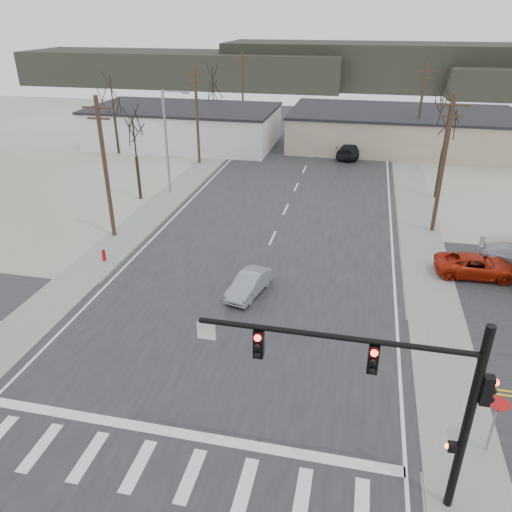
{
  "coord_description": "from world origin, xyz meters",
  "views": [
    {
      "loc": [
        5.96,
        -18.67,
        14.92
      ],
      "look_at": [
        0.58,
        5.76,
        2.6
      ],
      "focal_mm": 35.0,
      "sensor_mm": 36.0,
      "label": 1
    }
  ],
  "objects_px": {
    "traffic_signal_mast": "(407,388)",
    "car_parked_red": "(476,266)",
    "car_far_a": "(352,150)",
    "fire_hydrant": "(104,255)",
    "sedan_crossing": "(249,284)",
    "car_far_b": "(335,111)"
  },
  "relations": [
    {
      "from": "car_far_a",
      "to": "car_far_b",
      "type": "bearing_deg",
      "value": -66.18
    },
    {
      "from": "traffic_signal_mast",
      "to": "car_far_a",
      "type": "relative_size",
      "value": 1.56
    },
    {
      "from": "car_far_a",
      "to": "traffic_signal_mast",
      "type": "bearing_deg",
      "value": 109.65
    },
    {
      "from": "sedan_crossing",
      "to": "car_far_a",
      "type": "xyz_separation_m",
      "value": [
        4.43,
        32.08,
        0.19
      ]
    },
    {
      "from": "fire_hydrant",
      "to": "car_parked_red",
      "type": "xyz_separation_m",
      "value": [
        23.61,
        3.07,
        0.27
      ]
    },
    {
      "from": "fire_hydrant",
      "to": "car_parked_red",
      "type": "relative_size",
      "value": 0.18
    },
    {
      "from": "traffic_signal_mast",
      "to": "car_parked_red",
      "type": "distance_m",
      "value": 18.56
    },
    {
      "from": "sedan_crossing",
      "to": "traffic_signal_mast",
      "type": "bearing_deg",
      "value": -44.12
    },
    {
      "from": "traffic_signal_mast",
      "to": "sedan_crossing",
      "type": "distance_m",
      "value": 14.9
    },
    {
      "from": "car_far_a",
      "to": "fire_hydrant",
      "type": "bearing_deg",
      "value": 79.1
    },
    {
      "from": "car_far_b",
      "to": "car_parked_red",
      "type": "bearing_deg",
      "value": -80.59
    },
    {
      "from": "fire_hydrant",
      "to": "sedan_crossing",
      "type": "relative_size",
      "value": 0.23
    },
    {
      "from": "car_far_a",
      "to": "car_parked_red",
      "type": "height_order",
      "value": "car_far_a"
    },
    {
      "from": "fire_hydrant",
      "to": "sedan_crossing",
      "type": "bearing_deg",
      "value": -11.54
    },
    {
      "from": "fire_hydrant",
      "to": "car_far_a",
      "type": "distance_m",
      "value": 33.42
    },
    {
      "from": "car_far_b",
      "to": "car_parked_red",
      "type": "height_order",
      "value": "car_parked_red"
    },
    {
      "from": "car_far_a",
      "to": "car_parked_red",
      "type": "xyz_separation_m",
      "value": [
        8.83,
        -26.89,
        -0.15
      ]
    },
    {
      "from": "sedan_crossing",
      "to": "car_parked_red",
      "type": "height_order",
      "value": "car_parked_red"
    },
    {
      "from": "traffic_signal_mast",
      "to": "car_parked_red",
      "type": "xyz_separation_m",
      "value": [
        5.52,
        17.28,
        -3.95
      ]
    },
    {
      "from": "fire_hydrant",
      "to": "sedan_crossing",
      "type": "height_order",
      "value": "sedan_crossing"
    },
    {
      "from": "fire_hydrant",
      "to": "car_parked_red",
      "type": "height_order",
      "value": "car_parked_red"
    },
    {
      "from": "car_far_a",
      "to": "car_parked_red",
      "type": "distance_m",
      "value": 28.31
    }
  ]
}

